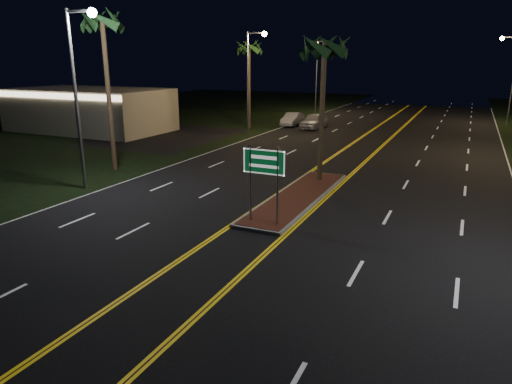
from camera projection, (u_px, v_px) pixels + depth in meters
The scene contains 14 objects.
ground at pixel (232, 250), 16.52m from camera, with size 120.00×120.00×0.00m, color black.
grass_left at pixel (98, 122), 50.43m from camera, with size 40.00×110.00×0.01m, color black.
median_island at pixel (298, 197), 22.59m from camera, with size 2.25×10.25×0.17m.
highway_sign at pixel (264, 169), 18.28m from camera, with size 1.80×0.08×3.20m.
commercial_building at pixel (90, 110), 43.89m from camera, with size 15.00×8.12×4.00m.
streetlight_left_near at pixel (80, 80), 22.72m from camera, with size 1.91×0.44×9.00m.
streetlight_left_mid at pixel (252, 71), 40.14m from camera, with size 1.91×0.44×9.00m.
streetlight_left_far at pixel (320, 68), 57.57m from camera, with size 1.91×0.44×9.00m.
streetlight_right_far at pixel (511, 70), 47.24m from camera, with size 1.91×0.44×9.00m.
palm_median at pixel (325, 47), 23.64m from camera, with size 2.40×2.40×8.30m.
palm_left_near at pixel (102, 22), 26.12m from camera, with size 2.40×2.40×9.80m.
palm_left_far at pixel (249, 48), 43.93m from camera, with size 2.40×2.40×8.80m.
car_near at pixel (314, 120), 45.69m from camera, with size 2.25×5.25×1.75m, color #B8B7BE.
car_far at pixel (293, 118), 47.67m from camera, with size 1.98×4.62×1.54m, color silver.
Camera 1 is at (7.21, -13.50, 6.61)m, focal length 32.00 mm.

